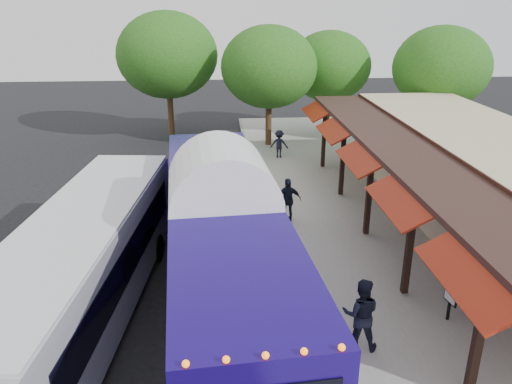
# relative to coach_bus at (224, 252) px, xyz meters

# --- Properties ---
(ground) EXTENTS (90.00, 90.00, 0.00)m
(ground) POSITION_rel_coach_bus_xyz_m (1.45, 0.74, -2.14)
(ground) COLOR black
(ground) RESTS_ON ground
(sidewalk) EXTENTS (10.00, 40.00, 0.15)m
(sidewalk) POSITION_rel_coach_bus_xyz_m (6.45, 4.74, -2.06)
(sidewalk) COLOR #9E9B93
(sidewalk) RESTS_ON ground
(curb) EXTENTS (0.20, 40.00, 0.16)m
(curb) POSITION_rel_coach_bus_xyz_m (1.50, 4.74, -2.06)
(curb) COLOR gray
(curb) RESTS_ON ground
(station_shelter) EXTENTS (8.15, 20.00, 3.60)m
(station_shelter) POSITION_rel_coach_bus_xyz_m (9.83, 4.74, -0.29)
(station_shelter) COLOR #C8B28A
(station_shelter) RESTS_ON ground
(coach_bus) EXTENTS (3.65, 12.60, 3.98)m
(coach_bus) POSITION_rel_coach_bus_xyz_m (0.00, 0.00, 0.00)
(coach_bus) COLOR #180862
(coach_bus) RESTS_ON ground
(city_bus) EXTENTS (3.59, 11.56, 3.06)m
(city_bus) POSITION_rel_coach_bus_xyz_m (-3.71, 0.29, -0.45)
(city_bus) COLOR gray
(city_bus) RESTS_ON ground
(ped_a) EXTENTS (0.68, 0.59, 1.56)m
(ped_a) POSITION_rel_coach_bus_xyz_m (2.05, 1.90, -1.21)
(ped_a) COLOR black
(ped_a) RESTS_ON sidewalk
(ped_b) EXTENTS (1.05, 0.90, 1.88)m
(ped_b) POSITION_rel_coach_bus_xyz_m (3.27, -1.48, -1.05)
(ped_b) COLOR black
(ped_b) RESTS_ON sidewalk
(ped_c) EXTENTS (1.05, 0.50, 1.74)m
(ped_c) POSITION_rel_coach_bus_xyz_m (2.54, 6.23, -1.12)
(ped_c) COLOR black
(ped_c) RESTS_ON sidewalk
(ped_d) EXTENTS (1.09, 0.79, 1.52)m
(ped_d) POSITION_rel_coach_bus_xyz_m (3.20, 14.74, -1.23)
(ped_d) COLOR black
(ped_d) RESTS_ON sidewalk
(sign_board) EXTENTS (0.14, 0.51, 1.13)m
(sign_board) POSITION_rel_coach_bus_xyz_m (5.96, -0.56, -1.22)
(sign_board) COLOR black
(sign_board) RESTS_ON sidewalk
(tree_left) EXTENTS (5.50, 5.50, 7.05)m
(tree_left) POSITION_rel_coach_bus_xyz_m (2.87, 17.46, 2.56)
(tree_left) COLOR #382314
(tree_left) RESTS_ON ground
(tree_mid) EXTENTS (5.15, 5.15, 6.59)m
(tree_mid) POSITION_rel_coach_bus_xyz_m (6.96, 20.11, 2.26)
(tree_mid) COLOR #382314
(tree_mid) RESTS_ON ground
(tree_right) EXTENTS (5.48, 5.48, 7.01)m
(tree_right) POSITION_rel_coach_bus_xyz_m (12.69, 16.75, 2.54)
(tree_right) COLOR #382314
(tree_right) RESTS_ON ground
(tree_far) EXTENTS (6.06, 6.06, 7.76)m
(tree_far) POSITION_rel_coach_bus_xyz_m (-3.05, 19.76, 3.04)
(tree_far) COLOR #382314
(tree_far) RESTS_ON ground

